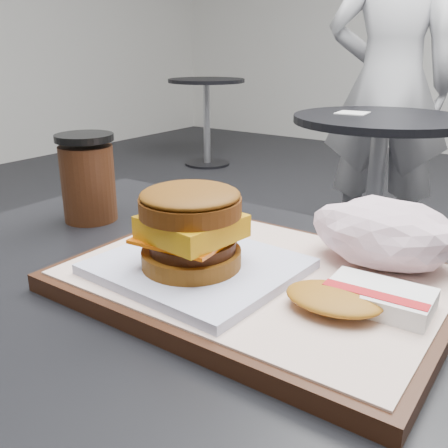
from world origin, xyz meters
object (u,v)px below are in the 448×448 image
crumpled_wrapper (385,232)px  serving_tray (257,280)px  patron (389,85)px  neighbor_table (377,165)px  breakfast_sandwich (193,237)px  customer_table (192,438)px  hash_brown (359,298)px  coffee_cup (88,179)px

crumpled_wrapper → serving_tray: bearing=-134.7°
patron → neighbor_table: bearing=89.1°
serving_tray → breakfast_sandwich: bearing=-140.3°
neighbor_table → patron: patron is taller
customer_table → patron: size_ratio=0.48×
patron → serving_tray: bearing=87.5°
hash_brown → crumpled_wrapper: bearing=98.3°
serving_tray → coffee_cup: bearing=171.1°
patron → breakfast_sandwich: bearing=85.9°
customer_table → hash_brown: bearing=12.1°
crumpled_wrapper → patron: bearing=107.8°
coffee_cup → neighbor_table: size_ratio=0.17×
neighbor_table → hash_brown: bearing=-72.3°
hash_brown → coffee_cup: coffee_cup is taller
crumpled_wrapper → neighbor_table: (-0.50, 1.50, -0.27)m
serving_tray → neighbor_table: serving_tray is taller
serving_tray → hash_brown: size_ratio=3.13×
hash_brown → patron: 2.20m
serving_tray → hash_brown: bearing=-7.7°
crumpled_wrapper → coffee_cup: 0.41m
breakfast_sandwich → coffee_cup: (-0.26, 0.09, 0.00)m
serving_tray → breakfast_sandwich: breakfast_sandwich is taller
patron → hash_brown: bearing=90.2°
serving_tray → breakfast_sandwich: size_ratio=1.90×
breakfast_sandwich → customer_table: bearing=-94.6°
customer_table → breakfast_sandwich: 0.24m
customer_table → breakfast_sandwich: (0.00, 0.01, 0.24)m
neighbor_table → customer_table: bearing=-78.0°
coffee_cup → patron: 2.05m
customer_table → patron: patron is taller
breakfast_sandwich → crumpled_wrapper: size_ratio=1.32×
serving_tray → neighbor_table: (-0.40, 1.60, -0.23)m
customer_table → hash_brown: hash_brown is taller
serving_tray → coffee_cup: (-0.31, 0.05, 0.05)m
patron → crumpled_wrapper: bearing=90.7°
crumpled_wrapper → coffee_cup: (-0.41, -0.05, 0.01)m
patron → coffee_cup: bearing=79.3°
coffee_cup → customer_table: bearing=-20.8°
serving_tray → customer_table: bearing=-135.3°
crumpled_wrapper → neighbor_table: crumpled_wrapper is taller
serving_tray → patron: patron is taller
crumpled_wrapper → neighbor_table: 1.61m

